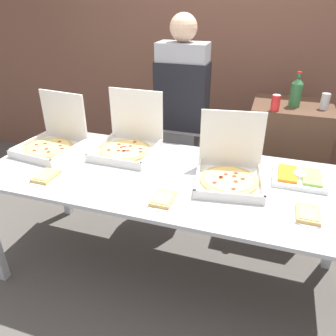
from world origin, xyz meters
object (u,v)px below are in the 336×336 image
at_px(pizza_box_far_right, 230,170).
at_px(soda_can_silver, 325,101).
at_px(paper_plate_front_left, 163,199).
at_px(soda_can_colored, 276,103).
at_px(soda_bottle, 296,92).
at_px(pizza_box_far_left, 53,140).
at_px(paper_plate_front_right, 46,177).
at_px(paper_plate_front_center, 308,215).
at_px(pizza_box_near_right, 128,142).
at_px(veggie_tray, 299,177).
at_px(person_server_vest, 182,113).

bearing_deg(pizza_box_far_right, soda_can_silver, 48.45).
relative_size(paper_plate_front_left, soda_can_colored, 1.76).
relative_size(soda_bottle, soda_can_colored, 2.20).
relative_size(pizza_box_far_right, pizza_box_far_left, 1.04).
relative_size(pizza_box_far_right, paper_plate_front_right, 2.24).
height_order(paper_plate_front_center, paper_plate_front_left, same).
bearing_deg(pizza_box_far_right, pizza_box_far_left, 168.93).
bearing_deg(paper_plate_front_left, pizza_box_near_right, 129.58).
height_order(pizza_box_near_right, paper_plate_front_right, pizza_box_near_right).
bearing_deg(paper_plate_front_left, veggie_tray, 33.20).
xyz_separation_m(paper_plate_front_left, soda_can_silver, (0.90, 1.24, 0.30)).
relative_size(paper_plate_front_center, soda_bottle, 0.75).
distance_m(paper_plate_front_center, paper_plate_front_right, 1.58).
xyz_separation_m(paper_plate_front_right, paper_plate_front_left, (0.80, -0.02, -0.00)).
relative_size(paper_plate_front_center, soda_can_colored, 1.65).
bearing_deg(soda_can_silver, paper_plate_front_right, -144.21).
distance_m(pizza_box_far_right, paper_plate_front_right, 1.17).
distance_m(paper_plate_front_left, soda_bottle, 1.46).
bearing_deg(soda_can_colored, paper_plate_front_left, -116.50).
distance_m(pizza_box_far_right, paper_plate_front_center, 0.53).
bearing_deg(person_server_vest, pizza_box_far_left, 41.03).
bearing_deg(soda_can_colored, pizza_box_far_left, -156.85).
bearing_deg(soda_can_silver, pizza_box_far_left, -156.69).
distance_m(pizza_box_near_right, veggie_tray, 1.21).
relative_size(soda_can_colored, person_server_vest, 0.07).
distance_m(paper_plate_front_center, soda_can_colored, 1.05).
height_order(pizza_box_far_right, paper_plate_front_left, pizza_box_far_right).
bearing_deg(soda_bottle, pizza_box_near_right, -149.29).
distance_m(veggie_tray, person_server_vest, 1.15).
height_order(paper_plate_front_right, person_server_vest, person_server_vest).
distance_m(pizza_box_far_left, soda_can_silver, 2.10).
relative_size(soda_can_silver, person_server_vest, 0.07).
height_order(paper_plate_front_center, soda_bottle, soda_bottle).
bearing_deg(paper_plate_front_right, person_server_vest, 61.88).
bearing_deg(veggie_tray, pizza_box_near_right, 176.52).
height_order(paper_plate_front_left, veggie_tray, veggie_tray).
distance_m(pizza_box_far_right, soda_can_silver, 1.09).
bearing_deg(pizza_box_far_right, paper_plate_front_center, -37.25).
bearing_deg(soda_bottle, soda_can_silver, 0.83).
xyz_separation_m(paper_plate_front_right, person_server_vest, (0.59, 1.10, 0.13)).
relative_size(paper_plate_front_right, person_server_vest, 0.12).
xyz_separation_m(pizza_box_near_right, pizza_box_far_left, (-0.56, -0.15, -0.00)).
bearing_deg(pizza_box_near_right, paper_plate_front_center, -19.95).
relative_size(pizza_box_far_right, paper_plate_front_left, 2.19).
bearing_deg(pizza_box_far_right, pizza_box_near_right, 156.75).
bearing_deg(person_server_vest, pizza_box_far_right, 124.63).
relative_size(paper_plate_front_center, person_server_vest, 0.11).
bearing_deg(veggie_tray, person_server_vest, 146.39).
xyz_separation_m(soda_bottle, soda_can_silver, (0.22, 0.00, -0.06)).
height_order(soda_bottle, person_server_vest, person_server_vest).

